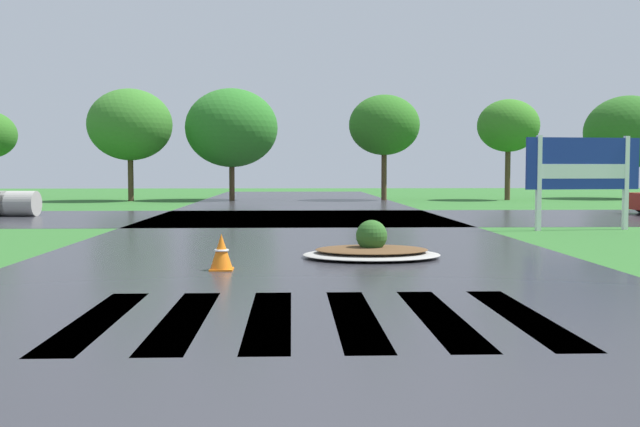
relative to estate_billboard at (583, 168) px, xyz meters
name	(u,v)px	position (x,y,z in m)	size (l,w,h in m)	color
asphalt_roadway	(303,252)	(-7.36, -4.93, -1.63)	(9.72, 80.00, 0.01)	#2B2B30
asphalt_cross_road	(298,218)	(-7.36, 5.35, -1.63)	(90.00, 8.75, 0.01)	#2B2B30
crosswalk_stripes	(312,318)	(-7.36, -11.27, -1.63)	(4.95, 3.26, 0.01)	white
estate_billboard	(583,168)	(0.00, 0.00, 0.00)	(3.13, 0.50, 2.46)	white
median_island	(372,250)	(-6.16, -5.94, -1.49)	(2.45, 1.89, 0.68)	#9E9B93
traffic_cone	(221,253)	(-8.68, -7.48, -1.35)	(0.37, 0.37, 0.58)	orange
background_treeline	(349,128)	(-4.58, 19.84, 2.12)	(37.79, 6.67, 5.78)	#4C3823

